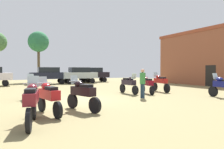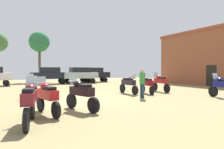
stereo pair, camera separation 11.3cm
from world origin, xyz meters
The scene contains 14 objects.
ground_plane centered at (0.00, 0.00, 0.01)m, with size 44.00×52.00×0.02m.
motorcycle_1 centered at (4.19, 1.04, 0.74)m, with size 0.62×2.25×1.47m.
motorcycle_2 centered at (-0.79, -3.18, 0.75)m, with size 0.85×2.10×1.48m.
motorcycle_3 centered at (7.06, 0.99, 0.77)m, with size 0.64×2.31×1.51m.
motorcycle_5 centered at (-2.28, 1.20, 0.75)m, with size 0.62×2.24×1.48m.
motorcycle_6 centered at (-2.93, -4.53, 0.76)m, with size 0.73×2.25×1.51m.
motorcycle_7 centered at (-2.20, -3.32, 0.73)m, with size 0.71×2.18×1.45m.
motorcycle_9 centered at (5.38, 0.48, 0.73)m, with size 0.77×2.18×1.44m.
motorcycle_10 centered at (8.03, -3.57, 0.76)m, with size 0.62×2.23×1.50m.
car_2 centered at (4.62, 13.28, 1.19)m, with size 4.30×1.81×2.00m.
car_3 centered at (0.96, 13.77, 1.19)m, with size 4.40×2.04×2.00m.
car_5 centered at (7.24, 15.15, 1.19)m, with size 4.48×2.29×2.00m.
person_1 centered at (3.70, -1.28, 1.05)m, with size 0.37×0.37×1.77m.
tree_2 centered at (0.60, 19.30, 5.63)m, with size 2.89×2.89×7.14m.
Camera 1 is at (-3.66, -11.29, 1.74)m, focal length 32.68 mm.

